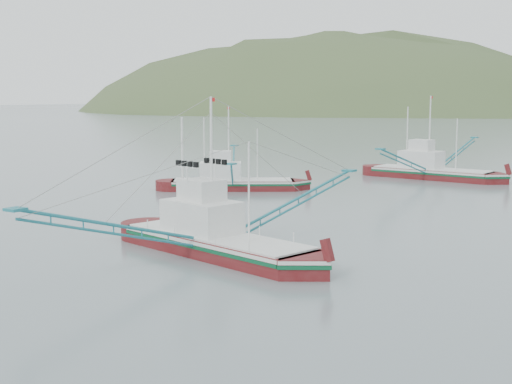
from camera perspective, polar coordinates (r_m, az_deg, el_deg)
The scene contains 5 objects.
ground at distance 43.60m, azimuth -4.38°, elevation -5.06°, with size 1200.00×1200.00×0.00m, color slate.
main_boat at distance 43.42m, azimuth -3.29°, elevation -2.59°, with size 14.56×25.18×10.33m.
bg_boat_left at distance 73.15m, azimuth -1.93°, elevation 1.70°, with size 16.48×20.44×9.21m.
bg_boat_far at distance 85.45m, azimuth 13.79°, elevation 1.99°, with size 14.37×25.55×10.35m.
headland_left at distance 444.36m, azimuth 5.92°, elevation 6.44°, with size 448.00×308.00×210.00m, color #40532B.
Camera 1 is at (26.19, -33.51, 9.63)m, focal length 50.00 mm.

